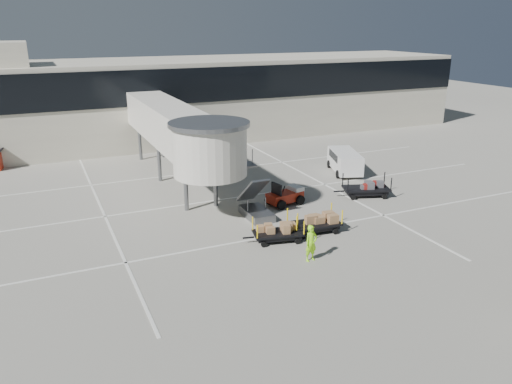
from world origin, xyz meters
TOP-DOWN VIEW (x-y plane):
  - ground at (0.00, 0.00)m, footprint 140.00×140.00m
  - lane_markings at (-0.67, 9.33)m, footprint 40.00×30.00m
  - terminal at (-0.35, 29.94)m, footprint 64.00×12.11m
  - jet_bridge at (-3.97, 12.26)m, footprint 5.70×20.40m
  - baggage_tug at (1.33, 6.39)m, footprint 2.62×1.96m
  - suitcase_cart at (7.13, 5.58)m, footprint 3.92×2.51m
  - box_cart_near at (0.57, 1.48)m, footprint 3.67×1.71m
  - box_cart_far at (-1.75, 1.25)m, footprint 3.41×1.89m
  - ground_worker at (-1.36, -1.57)m, footprint 0.76×0.56m
  - minivan at (9.19, 11.24)m, footprint 3.22×4.89m

SIDE VIEW (x-z plane):
  - ground at x=0.00m, z-range 0.00..0.00m
  - lane_markings at x=-0.67m, z-range 0.00..0.02m
  - suitcase_cart at x=7.13m, z-range -0.23..1.28m
  - box_cart_far at x=-1.75m, z-range -0.11..1.19m
  - box_cart_near at x=0.57m, z-range -0.15..1.27m
  - baggage_tug at x=1.33m, z-range -0.22..1.38m
  - ground_worker at x=-1.36m, z-range 0.00..1.92m
  - minivan at x=9.19m, z-range 0.17..1.89m
  - terminal at x=-0.35m, z-range -3.49..11.71m
  - jet_bridge at x=-3.97m, z-range 1.27..7.30m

